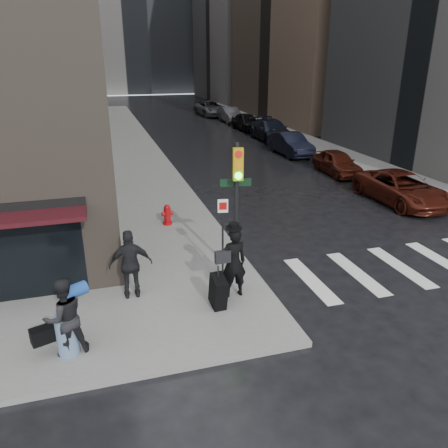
{
  "coord_description": "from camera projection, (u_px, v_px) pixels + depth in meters",
  "views": [
    {
      "loc": [
        -2.39,
        -9.59,
        6.39
      ],
      "look_at": [
        1.34,
        3.08,
        1.3
      ],
      "focal_mm": 35.0,
      "sensor_mm": 36.0,
      "label": 1
    }
  ],
  "objects": [
    {
      "name": "bldg_left_far",
      "position": [
        0.0,
        4.0,
        58.92
      ],
      "size": [
        22.0,
        20.0,
        26.0
      ],
      "primitive_type": "cube",
      "color": "brown",
      "rests_on": "ground"
    },
    {
      "name": "traffic_light",
      "position": [
        236.0,
        193.0,
        12.4
      ],
      "size": [
        1.0,
        0.53,
        4.02
      ],
      "rotation": [
        0.0,
        0.0,
        -0.17
      ],
      "color": "black",
      "rests_on": "ground"
    },
    {
      "name": "man_overcoat",
      "position": [
        230.0,
        268.0,
        11.75
      ],
      "size": [
        1.14,
        1.15,
        2.19
      ],
      "rotation": [
        0.0,
        0.0,
        3.19
      ],
      "color": "black",
      "rests_on": "ground"
    },
    {
      "name": "parked_car_2",
      "position": [
        291.0,
        144.0,
        29.94
      ],
      "size": [
        1.7,
        4.58,
        1.5
      ],
      "primitive_type": "imported",
      "rotation": [
        0.0,
        0.0,
        0.02
      ],
      "color": "black",
      "rests_on": "ground"
    },
    {
      "name": "ground",
      "position": [
        208.0,
        315.0,
        11.51
      ],
      "size": [
        140.0,
        140.0,
        0.0
      ],
      "primitive_type": "plane",
      "color": "black",
      "rests_on": "ground"
    },
    {
      "name": "parked_car_0",
      "position": [
        401.0,
        188.0,
        20.13
      ],
      "size": [
        2.42,
        5.12,
        1.41
      ],
      "primitive_type": "imported",
      "rotation": [
        0.0,
        0.0,
        0.01
      ],
      "color": "#44150D",
      "rests_on": "ground"
    },
    {
      "name": "sidewalk_left",
      "position": [
        126.0,
        139.0,
        35.66
      ],
      "size": [
        4.0,
        50.0,
        0.15
      ],
      "primitive_type": "cube",
      "color": "slate",
      "rests_on": "ground"
    },
    {
      "name": "parked_car_6",
      "position": [
        211.0,
        108.0,
        49.87
      ],
      "size": [
        3.14,
        6.13,
        1.66
      ],
      "primitive_type": "imported",
      "rotation": [
        0.0,
        0.0,
        0.07
      ],
      "color": "#4F4F54",
      "rests_on": "ground"
    },
    {
      "name": "sidewalk_right",
      "position": [
        279.0,
        131.0,
        39.21
      ],
      "size": [
        3.0,
        50.0,
        0.15
      ],
      "primitive_type": "cube",
      "color": "slate",
      "rests_on": "ground"
    },
    {
      "name": "fire_hydrant",
      "position": [
        167.0,
        215.0,
        17.21
      ],
      "size": [
        0.47,
        0.36,
        0.82
      ],
      "rotation": [
        0.0,
        0.0,
        0.18
      ],
      "color": "#9E090C",
      "rests_on": "ground"
    },
    {
      "name": "parked_car_4",
      "position": [
        247.0,
        122.0,
        40.06
      ],
      "size": [
        1.96,
        4.53,
        1.52
      ],
      "primitive_type": "imported",
      "rotation": [
        0.0,
        0.0,
        0.04
      ],
      "color": "black",
      "rests_on": "ground"
    },
    {
      "name": "crosswalk",
      "position": [
        421.0,
        263.0,
        14.38
      ],
      "size": [
        8.5,
        3.0,
        0.01
      ],
      "color": "silver",
      "rests_on": "ground"
    },
    {
      "name": "man_greycoat",
      "position": [
        131.0,
        264.0,
        11.79
      ],
      "size": [
        1.17,
        0.51,
        1.97
      ],
      "rotation": [
        0.0,
        0.0,
        3.11
      ],
      "color": "black",
      "rests_on": "ground"
    },
    {
      "name": "man_jeans",
      "position": [
        64.0,
        317.0,
        9.5
      ],
      "size": [
        1.35,
        0.97,
        1.86
      ],
      "rotation": [
        0.0,
        0.0,
        3.48
      ],
      "color": "black",
      "rests_on": "ground"
    },
    {
      "name": "bldg_right_far",
      "position": [
        278.0,
        13.0,
        65.78
      ],
      "size": [
        22.0,
        20.0,
        25.0
      ],
      "primitive_type": "cube",
      "color": "slate",
      "rests_on": "ground"
    },
    {
      "name": "parked_car_3",
      "position": [
        271.0,
        130.0,
        35.1
      ],
      "size": [
        2.42,
        5.7,
        1.64
      ],
      "primitive_type": "imported",
      "rotation": [
        0.0,
        0.0,
        -0.02
      ],
      "color": "black",
      "rests_on": "ground"
    },
    {
      "name": "parked_car_1",
      "position": [
        337.0,
        162.0,
        25.09
      ],
      "size": [
        1.81,
        4.07,
        1.36
      ],
      "primitive_type": "imported",
      "rotation": [
        0.0,
        0.0,
        -0.05
      ],
      "color": "#3C130C",
      "rests_on": "ground"
    },
    {
      "name": "parked_car_5",
      "position": [
        230.0,
        115.0,
        45.07
      ],
      "size": [
        1.62,
        4.53,
        1.49
      ],
      "primitive_type": "imported",
      "rotation": [
        0.0,
        0.0,
        0.01
      ],
      "color": "#4C4D51",
      "rests_on": "ground"
    }
  ]
}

